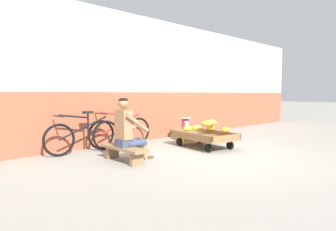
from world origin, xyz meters
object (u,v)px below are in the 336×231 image
Objects in this scene: banana_cart at (204,137)px; bicycle_near_left at (84,136)px; vendor_seated at (128,130)px; bicycle_far_left at (121,131)px; low_bench at (124,151)px; weighing_scale at (185,123)px; plastic_crate at (185,135)px; shopping_bag at (204,136)px.

bicycle_near_left is at bearing 149.81° from banana_cart.
bicycle_near_left is at bearing 99.60° from vendor_seated.
bicycle_near_left is 1.00m from bicycle_far_left.
low_bench is 3.71× the size of weighing_scale.
banana_cart is 5.23× the size of weighing_scale.
plastic_crate is (2.60, 0.88, -0.05)m from low_bench.
plastic_crate is 2.74m from bicycle_near_left.
bicycle_far_left reaches higher than banana_cart.
vendor_seated is (0.09, -0.01, 0.37)m from low_bench.
plastic_crate is at bearing 64.82° from banana_cart.
low_bench is at bearing -161.28° from plastic_crate.
vendor_seated reaches higher than bicycle_near_left.
bicycle_near_left is 3.08m from shopping_bag.
bicycle_far_left is at bearing 165.84° from plastic_crate.
plastic_crate is at bearing 125.03° from shopping_bag.
banana_cart reaches higher than low_bench.
bicycle_near_left reaches higher than weighing_scale.
vendor_seated is 3.80× the size of weighing_scale.
plastic_crate is 1.78m from bicycle_far_left.
banana_cart is at bearing -115.18° from plastic_crate.
vendor_seated is 2.86m from shopping_bag.
vendor_seated is 4.75× the size of shopping_bag.
low_bench is 4.64× the size of shopping_bag.
vendor_seated is at bearing -120.98° from bicycle_far_left.
low_bench is at bearing -123.82° from bicycle_far_left.
bicycle_far_left is at bearing 165.80° from weighing_scale.
weighing_scale is 2.74m from bicycle_near_left.
bicycle_near_left reaches higher than plastic_crate.
vendor_seated reaches higher than weighing_scale.
bicycle_near_left is (-0.21, 1.21, -0.21)m from vendor_seated.
weighing_scale is at bearing 64.80° from banana_cart.
vendor_seated is 0.69× the size of bicycle_near_left.
low_bench is at bearing 176.04° from vendor_seated.
shopping_bag is at bearing 9.73° from low_bench.
vendor_seated reaches higher than bicycle_far_left.
vendor_seated is at bearing 177.29° from banana_cart.
vendor_seated is 3.17× the size of plastic_crate.
vendor_seated is 1.25m from bicycle_near_left.
plastic_crate is 0.22× the size of bicycle_near_left.
bicycle_far_left is at bearing 59.02° from vendor_seated.
banana_cart is 1.90m from bicycle_far_left.
bicycle_far_left is (-1.26, 1.42, 0.11)m from banana_cart.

